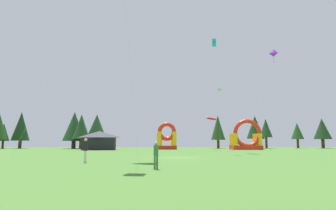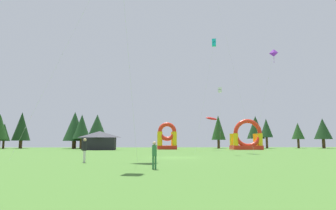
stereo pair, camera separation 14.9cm
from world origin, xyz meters
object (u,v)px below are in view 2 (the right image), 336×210
object	(u,v)px
kite_purple_diamond	(273,54)
person_midfield	(85,148)
kite_cyan_box	(214,43)
festival_tent	(99,141)
kite_white_box	(220,90)
person_near_camera	(154,153)
inflatable_blue_arch	(167,139)
inflatable_orange_dome	(247,139)
kite_red_parafoil	(211,119)

from	to	relation	value
kite_purple_diamond	person_midfield	xyz separation A→B (m)	(-25.14, -22.53, -14.93)
kite_cyan_box	festival_tent	world-z (taller)	kite_cyan_box
kite_white_box	person_near_camera	size ratio (longest dim) A/B	7.64
kite_purple_diamond	inflatable_blue_arch	bearing A→B (deg)	130.57
person_midfield	kite_cyan_box	bearing A→B (deg)	-76.04
person_midfield	inflatable_orange_dome	distance (m)	45.73
person_midfield	person_near_camera	world-z (taller)	person_midfield
kite_cyan_box	inflatable_blue_arch	world-z (taller)	kite_cyan_box
inflatable_orange_dome	kite_red_parafoil	bearing A→B (deg)	-156.37
kite_purple_diamond	kite_red_parafoil	distance (m)	17.47
kite_cyan_box	person_midfield	distance (m)	25.22
inflatable_blue_arch	inflatable_orange_dome	world-z (taller)	inflatable_orange_dome
inflatable_blue_arch	inflatable_orange_dome	xyz separation A→B (m)	(16.77, -3.88, -0.04)
kite_white_box	person_near_camera	xyz separation A→B (m)	(-13.18, -39.32, -10.88)
kite_white_box	person_near_camera	bearing A→B (deg)	-108.52
person_midfield	inflatable_blue_arch	world-z (taller)	inflatable_blue_arch
kite_red_parafoil	inflatable_blue_arch	bearing A→B (deg)	138.75
kite_white_box	inflatable_blue_arch	bearing A→B (deg)	139.14
kite_red_parafoil	person_midfield	size ratio (longest dim) A/B	3.59
person_near_camera	inflatable_orange_dome	xyz separation A→B (m)	(19.85, 44.17, 1.24)
kite_cyan_box	kite_white_box	distance (m)	18.56
kite_purple_diamond	kite_red_parafoil	world-z (taller)	kite_purple_diamond
person_midfield	festival_tent	world-z (taller)	festival_tent
inflatable_blue_arch	kite_white_box	bearing A→B (deg)	-40.86
festival_tent	kite_red_parafoil	bearing A→B (deg)	-5.71
inflatable_orange_dome	kite_white_box	bearing A→B (deg)	-144.02
person_near_camera	festival_tent	bearing A→B (deg)	80.71
person_near_camera	inflatable_blue_arch	world-z (taller)	inflatable_blue_arch
inflatable_blue_arch	inflatable_orange_dome	bearing A→B (deg)	-13.03
person_near_camera	kite_cyan_box	bearing A→B (deg)	45.53
person_near_camera	festival_tent	size ratio (longest dim) A/B	0.26
kite_cyan_box	kite_white_box	xyz separation A→B (m)	(4.82, 17.58, -3.45)
kite_white_box	person_midfield	bearing A→B (deg)	-119.18
kite_red_parafoil	person_midfield	xyz separation A→B (m)	(-17.02, -34.51, -5.14)
kite_cyan_box	festival_tent	size ratio (longest dim) A/B	2.50
inflatable_orange_dome	festival_tent	distance (m)	30.68
kite_purple_diamond	person_near_camera	bearing A→B (deg)	-124.62
kite_red_parafoil	festival_tent	bearing A→B (deg)	174.29
inflatable_orange_dome	person_midfield	bearing A→B (deg)	-123.53
kite_white_box	inflatable_orange_dome	world-z (taller)	kite_white_box
kite_cyan_box	festival_tent	distance (m)	31.47
kite_cyan_box	inflatable_orange_dome	bearing A→B (deg)	62.86
kite_red_parafoil	kite_white_box	size ratio (longest dim) A/B	0.55
kite_cyan_box	kite_white_box	world-z (taller)	kite_cyan_box
kite_cyan_box	person_midfield	bearing A→B (deg)	-131.26
person_near_camera	inflatable_orange_dome	size ratio (longest dim) A/B	0.25
kite_purple_diamond	person_midfield	distance (m)	36.92
inflatable_orange_dome	inflatable_blue_arch	bearing A→B (deg)	166.97
person_midfield	inflatable_blue_arch	bearing A→B (deg)	-46.20
kite_cyan_box	kite_white_box	bearing A→B (deg)	74.66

